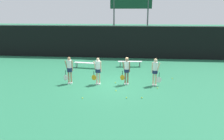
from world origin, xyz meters
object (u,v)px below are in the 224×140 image
(player_1, at_px, (98,69))
(tennis_ball_2, at_px, (125,79))
(bench_courtside, at_px, (86,63))
(tennis_ball_8, at_px, (83,98))
(tennis_ball_3, at_px, (115,83))
(tennis_ball_9, at_px, (142,98))
(tennis_ball_4, at_px, (93,76))
(tennis_ball_1, at_px, (67,75))
(tennis_ball_5, at_px, (116,91))
(tennis_ball_6, at_px, (128,78))
(tennis_ball_0, at_px, (172,78))
(tennis_ball_7, at_px, (157,88))
(player_0, at_px, (69,68))
(player_3, at_px, (155,70))
(tennis_ball_10, at_px, (126,98))
(scoreboard, at_px, (131,8))
(player_2, at_px, (127,68))
(bench_far, at_px, (130,62))

(player_1, bearing_deg, tennis_ball_2, 42.93)
(bench_courtside, height_order, tennis_ball_8, bench_courtside)
(tennis_ball_3, height_order, tennis_ball_9, tennis_ball_9)
(tennis_ball_4, bearing_deg, tennis_ball_9, -49.34)
(tennis_ball_1, bearing_deg, tennis_ball_3, -20.07)
(bench_courtside, xyz_separation_m, tennis_ball_5, (2.87, -5.19, -0.36))
(player_1, relative_size, tennis_ball_3, 25.32)
(tennis_ball_6, bearing_deg, tennis_ball_0, 3.59)
(tennis_ball_4, relative_size, tennis_ball_8, 1.07)
(player_1, relative_size, tennis_ball_0, 26.62)
(tennis_ball_7, bearing_deg, player_0, 175.74)
(tennis_ball_6, bearing_deg, player_3, -39.38)
(tennis_ball_0, relative_size, tennis_ball_4, 0.91)
(tennis_ball_7, bearing_deg, player_3, 104.63)
(tennis_ball_5, xyz_separation_m, tennis_ball_6, (0.65, 2.60, 0.00))
(tennis_ball_0, bearing_deg, tennis_ball_9, -120.53)
(tennis_ball_5, xyz_separation_m, tennis_ball_10, (0.64, -1.04, 0.00))
(scoreboard, bearing_deg, tennis_ball_3, -95.07)
(tennis_ball_10, bearing_deg, tennis_ball_7, 43.84)
(scoreboard, distance_m, tennis_ball_3, 10.12)
(tennis_ball_2, xyz_separation_m, tennis_ball_4, (-2.29, 0.59, 0.00))
(tennis_ball_10, bearing_deg, tennis_ball_2, 93.52)
(tennis_ball_8, relative_size, tennis_ball_10, 0.98)
(tennis_ball_8, bearing_deg, tennis_ball_9, 6.37)
(player_2, height_order, tennis_ball_2, player_2)
(tennis_ball_2, distance_m, tennis_ball_5, 2.37)
(tennis_ball_0, bearing_deg, tennis_ball_7, -120.22)
(tennis_ball_1, height_order, tennis_ball_4, tennis_ball_4)
(player_3, distance_m, tennis_ball_9, 2.54)
(player_3, height_order, tennis_ball_10, player_3)
(tennis_ball_9, bearing_deg, tennis_ball_4, 130.66)
(scoreboard, height_order, tennis_ball_2, scoreboard)
(scoreboard, xyz_separation_m, player_1, (-1.86, -9.17, -3.85))
(tennis_ball_10, bearing_deg, tennis_ball_6, 89.84)
(scoreboard, xyz_separation_m, tennis_ball_10, (0.01, -11.34, -4.83))
(player_2, relative_size, tennis_ball_4, 24.66)
(player_2, relative_size, tennis_ball_6, 24.63)
(bench_courtside, relative_size, tennis_ball_1, 29.84)
(player_1, distance_m, tennis_ball_10, 3.03)
(player_0, height_order, player_3, player_0)
(player_2, bearing_deg, bench_far, 90.99)
(tennis_ball_4, bearing_deg, tennis_ball_1, -175.75)
(tennis_ball_1, height_order, tennis_ball_3, same)
(tennis_ball_5, relative_size, tennis_ball_9, 0.90)
(tennis_ball_10, bearing_deg, player_2, 92.00)
(tennis_ball_10, bearing_deg, player_1, 130.69)
(tennis_ball_5, distance_m, tennis_ball_10, 1.22)
(player_2, bearing_deg, tennis_ball_8, -128.10)
(tennis_ball_5, distance_m, tennis_ball_8, 2.13)
(tennis_ball_0, bearing_deg, tennis_ball_2, -171.84)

